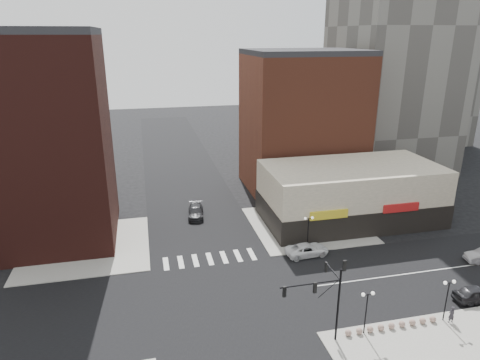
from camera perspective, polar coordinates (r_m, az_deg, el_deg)
name	(u,v)px	position (r m, az deg, el deg)	size (l,w,h in m)	color
ground	(224,299)	(44.36, -2.16, -15.53)	(240.00, 240.00, 0.00)	black
road_ew	(224,299)	(44.35, -2.16, -15.52)	(200.00, 14.00, 0.02)	black
road_ns	(224,299)	(44.35, -2.16, -15.52)	(14.00, 200.00, 0.02)	black
sidewalk_nw	(87,247)	(56.88, -19.74, -8.40)	(15.00, 15.00, 0.12)	gray
sidewalk_ne	(307,225)	(60.18, 8.88, -5.90)	(15.00, 15.00, 0.12)	gray
building_nw	(39,144)	(57.26, -25.19, 4.41)	(16.00, 15.00, 25.00)	#3A1612
building_ne_midrise	(302,124)	(71.73, 8.28, 7.39)	(18.00, 15.00, 22.00)	brown
building_ne_row	(350,198)	(61.96, 14.47, -2.30)	(24.20, 12.20, 8.00)	beige
traffic_signal	(327,290)	(37.29, 11.49, -14.17)	(5.59, 3.09, 7.77)	black
street_lamp_se_a	(367,302)	(39.62, 16.59, -15.35)	(1.22, 0.32, 4.16)	black
street_lamp_se_b	(448,290)	(43.77, 26.01, -13.07)	(1.22, 0.32, 4.16)	black
street_lamp_ne	(308,224)	(52.51, 9.11, -5.86)	(1.22, 0.32, 4.16)	black
bollard_row	(391,326)	(42.50, 19.55, -17.84)	(8.97, 0.57, 0.57)	gray
white_suv	(307,250)	(52.18, 8.92, -9.17)	(2.40, 5.20, 1.45)	white
dark_sedan_east	(477,294)	(49.45, 29.06, -13.14)	(1.88, 4.68, 1.60)	black
dark_sedan_north	(196,212)	(62.18, -5.92, -4.21)	(2.17, 5.33, 1.55)	black
pedestrian	(451,314)	(44.96, 26.36, -15.77)	(0.61, 0.40, 1.67)	#2A272D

